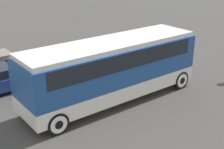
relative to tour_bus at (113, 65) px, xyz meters
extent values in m
plane|color=#423F3D|center=(-0.10, 0.00, -1.92)|extent=(120.00, 120.00, 0.00)
cube|color=silver|center=(-0.10, 0.00, -1.10)|extent=(9.60, 2.58, 0.76)
cube|color=navy|center=(-0.10, 0.00, 0.17)|extent=(9.60, 2.58, 1.78)
cube|color=black|center=(-0.10, 0.00, 0.61)|extent=(8.45, 2.62, 0.80)
cube|color=silver|center=(-0.10, 0.00, 1.17)|extent=(9.41, 2.38, 0.22)
cube|color=navy|center=(4.56, 0.00, -0.09)|extent=(0.36, 2.48, 2.04)
cylinder|color=black|center=(3.89, -1.18, -1.41)|extent=(1.01, 0.28, 1.01)
cylinder|color=silver|center=(3.89, -1.18, -1.41)|extent=(0.79, 0.30, 0.79)
cylinder|color=black|center=(3.89, -1.18, -1.41)|extent=(0.39, 0.32, 0.39)
cylinder|color=black|center=(3.89, 1.18, -1.41)|extent=(1.01, 0.28, 1.01)
cylinder|color=silver|center=(3.89, 1.18, -1.41)|extent=(0.79, 0.30, 0.79)
cylinder|color=black|center=(3.89, 1.18, -1.41)|extent=(0.39, 0.32, 0.39)
cylinder|color=black|center=(-3.93, -1.18, -1.41)|extent=(1.01, 0.28, 1.01)
cylinder|color=silver|center=(-3.93, -1.18, -1.41)|extent=(0.79, 0.30, 0.79)
cylinder|color=black|center=(-3.93, -1.18, -1.41)|extent=(0.39, 0.32, 0.39)
cylinder|color=black|center=(-3.93, 1.18, -1.41)|extent=(1.01, 0.28, 1.01)
cylinder|color=silver|center=(-3.93, 1.18, -1.41)|extent=(0.79, 0.30, 0.79)
cylinder|color=black|center=(-3.93, 1.18, -1.41)|extent=(0.39, 0.32, 0.39)
cylinder|color=black|center=(-2.63, 8.08, -1.61)|extent=(0.62, 0.22, 0.62)
cylinder|color=black|center=(-2.63, 8.08, -1.61)|extent=(0.24, 0.26, 0.24)
cylinder|color=black|center=(-2.63, 9.67, -1.61)|extent=(0.62, 0.22, 0.62)
cylinder|color=black|center=(-2.63, 9.67, -1.61)|extent=(0.24, 0.26, 0.24)
cube|color=#BCBCC1|center=(4.70, 5.75, -1.35)|extent=(4.50, 1.80, 0.61)
cube|color=black|center=(4.52, 5.75, -0.75)|extent=(2.34, 1.62, 0.58)
cylinder|color=black|center=(6.45, 4.94, -1.56)|extent=(0.70, 0.22, 0.70)
cylinder|color=black|center=(6.45, 4.94, -1.56)|extent=(0.27, 0.26, 0.27)
cylinder|color=black|center=(6.45, 6.56, -1.56)|extent=(0.70, 0.22, 0.70)
cylinder|color=black|center=(6.45, 6.56, -1.56)|extent=(0.27, 0.26, 0.27)
cylinder|color=black|center=(2.94, 4.94, -1.56)|extent=(0.70, 0.22, 0.70)
cylinder|color=black|center=(2.94, 4.94, -1.56)|extent=(0.27, 0.26, 0.27)
cylinder|color=black|center=(2.94, 6.56, -1.56)|extent=(0.70, 0.22, 0.70)
cylinder|color=black|center=(2.94, 6.56, -1.56)|extent=(0.27, 0.26, 0.27)
cylinder|color=black|center=(-2.89, 3.89, -1.61)|extent=(0.60, 0.22, 0.60)
cylinder|color=black|center=(-2.89, 3.89, -1.61)|extent=(0.23, 0.26, 0.23)
cylinder|color=black|center=(-2.89, 5.52, -1.61)|extent=(0.60, 0.22, 0.60)
cylinder|color=black|center=(-2.89, 5.52, -1.61)|extent=(0.23, 0.26, 0.23)
camera|label=1|loc=(-9.12, -11.71, 5.43)|focal=50.00mm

